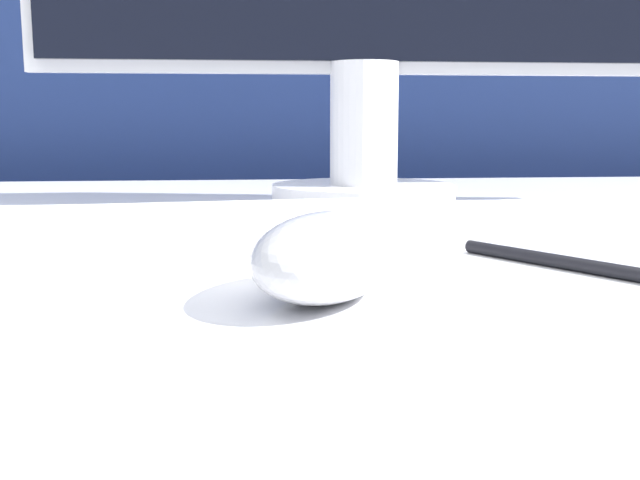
% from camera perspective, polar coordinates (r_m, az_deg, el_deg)
% --- Properties ---
extents(partition_panel, '(5.00, 0.03, 1.24)m').
position_cam_1_polar(partition_panel, '(1.24, -4.51, -1.02)').
color(partition_panel, navy).
rests_on(partition_panel, ground_plane).
extents(computer_mouse_near, '(0.11, 0.13, 0.04)m').
position_cam_1_polar(computer_mouse_near, '(0.36, 0.54, -1.19)').
color(computer_mouse_near, silver).
rests_on(computer_mouse_near, desk).
extents(keyboard, '(0.38, 0.17, 0.02)m').
position_cam_1_polar(keyboard, '(0.53, -8.84, 0.97)').
color(keyboard, silver).
rests_on(keyboard, desk).
extents(pen, '(0.08, 0.12, 0.01)m').
position_cam_1_polar(pen, '(0.45, 17.97, -1.60)').
color(pen, black).
rests_on(pen, desk).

